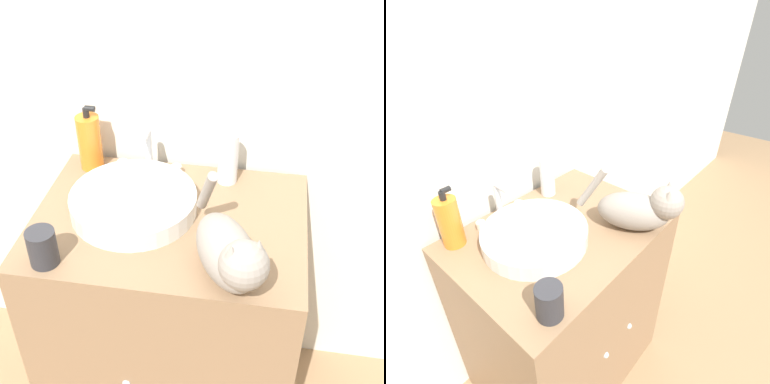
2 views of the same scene
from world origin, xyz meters
The scene contains 8 objects.
wall_back centered at (0.00, 0.61, 1.25)m, with size 6.00×0.05×2.50m.
vanity_cabinet centered at (0.00, 0.28, 0.44)m, with size 0.77×0.58×0.87m.
sink_basin centered at (-0.11, 0.30, 0.90)m, with size 0.36×0.36×0.06m.
faucet centered at (-0.11, 0.49, 0.94)m, with size 0.21×0.08×0.16m.
cat centered at (0.19, 0.08, 0.96)m, with size 0.24×0.37×0.23m.
soap_bottle centered at (-0.30, 0.50, 0.96)m, with size 0.07×0.07×0.22m.
spray_bottle centered at (0.14, 0.50, 0.97)m, with size 0.06×0.06×0.20m.
cup centered at (-0.28, 0.06, 0.92)m, with size 0.08×0.08×0.10m.
Camera 2 is at (-0.61, -0.33, 1.57)m, focal length 28.00 mm.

